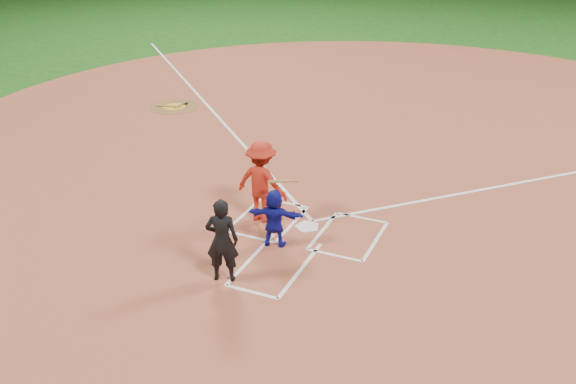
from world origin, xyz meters
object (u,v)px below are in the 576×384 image
at_px(on_deck_circle, 174,107).
at_px(umpire, 222,240).
at_px(batter_at_plate, 262,182).
at_px(catcher, 274,218).
at_px(home_plate, 307,227).

distance_m(on_deck_circle, umpire, 11.25).
relative_size(on_deck_circle, umpire, 0.99).
bearing_deg(umpire, batter_at_plate, -99.42).
bearing_deg(catcher, on_deck_circle, -57.54).
xyz_separation_m(home_plate, umpire, (-0.69, -2.61, 0.85)).
height_order(home_plate, batter_at_plate, batter_at_plate).
bearing_deg(on_deck_circle, home_plate, -39.66).
relative_size(on_deck_circle, catcher, 1.33).
distance_m(home_plate, batter_at_plate, 1.44).
xyz_separation_m(home_plate, batter_at_plate, (-1.09, -0.07, 0.94)).
distance_m(on_deck_circle, batter_at_plate, 9.10).
bearing_deg(umpire, home_plate, -123.15).
distance_m(catcher, batter_at_plate, 1.23).
xyz_separation_m(home_plate, catcher, (-0.35, -1.01, 0.63)).
height_order(home_plate, on_deck_circle, home_plate).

